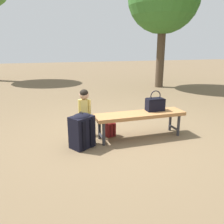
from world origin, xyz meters
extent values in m
plane|color=brown|center=(0.00, 0.00, 0.00)|extent=(40.00, 40.00, 0.00)
cube|color=#9E6B3D|center=(-0.38, 0.17, 0.42)|extent=(1.60, 0.41, 0.06)
cylinder|color=#2D2D33|center=(0.32, 0.31, 0.20)|extent=(0.05, 0.05, 0.39)
cylinder|color=#2D2D33|center=(0.33, 0.03, 0.20)|extent=(0.05, 0.05, 0.39)
cylinder|color=#2D2D33|center=(-1.08, 0.30, 0.20)|extent=(0.05, 0.05, 0.39)
cylinder|color=#2D2D33|center=(-1.07, 0.02, 0.20)|extent=(0.05, 0.05, 0.39)
cylinder|color=#2D2D33|center=(0.32, 0.17, 0.10)|extent=(0.04, 0.28, 0.04)
cylinder|color=#2D2D33|center=(-1.08, 0.16, 0.10)|extent=(0.04, 0.28, 0.04)
cube|color=black|center=(-0.69, 0.10, 0.56)|extent=(0.32, 0.19, 0.22)
cube|color=black|center=(-0.69, 0.10, 0.67)|extent=(0.29, 0.19, 0.02)
torus|color=black|center=(-0.69, 0.10, 0.72)|extent=(0.20, 0.02, 0.20)
cylinder|color=#CCCC8C|center=(0.57, -0.25, 0.18)|extent=(0.07, 0.07, 0.36)
cylinder|color=#CCCC8C|center=(0.49, -0.23, 0.18)|extent=(0.07, 0.07, 0.36)
ellipsoid|color=white|center=(0.56, -0.27, 0.02)|extent=(0.07, 0.10, 0.04)
ellipsoid|color=white|center=(0.48, -0.25, 0.02)|extent=(0.07, 0.10, 0.04)
cube|color=#E5CC66|center=(0.53, -0.24, 0.51)|extent=(0.16, 0.14, 0.31)
cylinder|color=#E5CC66|center=(0.61, -0.27, 0.53)|extent=(0.05, 0.05, 0.26)
cylinder|color=#E5CC66|center=(0.44, -0.22, 0.53)|extent=(0.05, 0.05, 0.26)
sphere|color=tan|center=(0.53, -0.24, 0.75)|extent=(0.17, 0.17, 0.17)
sphere|color=black|center=(0.53, -0.23, 0.77)|extent=(0.16, 0.16, 0.16)
cube|color=black|center=(0.68, 0.28, 0.26)|extent=(0.44, 0.41, 0.52)
ellipsoid|color=black|center=(0.68, 0.28, 0.51)|extent=(0.42, 0.39, 0.12)
cube|color=black|center=(0.75, 0.16, 0.18)|extent=(0.23, 0.16, 0.23)
cube|color=black|center=(0.67, 0.44, 0.26)|extent=(0.06, 0.05, 0.44)
cube|color=black|center=(0.53, 0.36, 0.26)|extent=(0.06, 0.05, 0.44)
torus|color=black|center=(0.68, 0.28, 0.55)|extent=(0.06, 0.08, 0.08)
cube|color=maroon|center=(0.11, -0.03, 0.12)|extent=(0.20, 0.17, 0.25)
ellipsoid|color=maroon|center=(0.11, -0.03, 0.24)|extent=(0.19, 0.16, 0.06)
cube|color=#4A1010|center=(0.13, -0.10, 0.09)|extent=(0.12, 0.05, 0.11)
cube|color=#4A1010|center=(0.13, 0.04, 0.12)|extent=(0.03, 0.02, 0.21)
cube|color=#4A1010|center=(0.05, 0.02, 0.12)|extent=(0.03, 0.02, 0.21)
torus|color=black|center=(0.11, -0.03, 0.26)|extent=(0.02, 0.04, 0.04)
cylinder|color=#473828|center=(-3.24, -4.44, 1.26)|extent=(0.31, 0.31, 2.52)
camera|label=1|loc=(1.23, 3.69, 1.58)|focal=36.87mm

